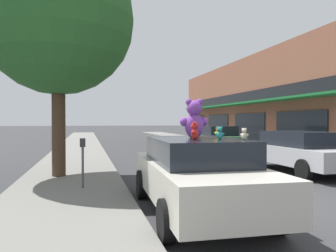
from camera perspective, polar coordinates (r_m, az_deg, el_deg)
ground_plane at (r=8.07m, az=23.25°, el=-12.36°), size 260.00×260.00×0.00m
sidewalk_near at (r=6.51m, az=-18.24°, el=-14.98°), size 2.97×90.00×0.13m
plush_art_car at (r=6.60m, az=5.00°, el=-8.17°), size 2.16×4.73×1.49m
teddy_bear_giant at (r=6.59m, az=4.58°, el=1.18°), size 0.59×0.38×0.79m
teddy_bear_red at (r=6.00m, az=4.67°, el=-0.89°), size 0.20×0.25×0.34m
teddy_bear_cream at (r=6.13m, az=13.13°, el=-1.39°), size 0.15×0.15×0.22m
teddy_bear_teal at (r=6.20m, az=8.97°, el=-1.24°), size 0.19×0.14×0.25m
teddy_bear_white at (r=6.85m, az=4.16°, el=-0.47°), size 0.29×0.22×0.39m
teddy_bear_orange at (r=7.11m, az=5.18°, el=-0.79°), size 0.18×0.21×0.29m
teddy_bear_yellow at (r=7.19m, az=8.63°, el=-1.08°), size 0.16×0.11×0.22m
parked_car_far_center at (r=12.64m, az=22.04°, el=-3.96°), size 2.09×4.72×1.47m
parked_car_far_right at (r=19.55m, az=8.31°, el=-2.09°), size 2.03×4.40×1.55m
street_tree at (r=11.20m, az=-18.59°, el=17.14°), size 4.69×4.69×7.22m
parking_meter at (r=8.66m, az=-14.63°, el=-5.13°), size 0.14×0.10×1.27m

